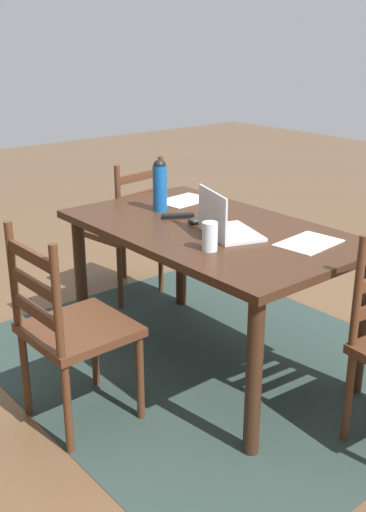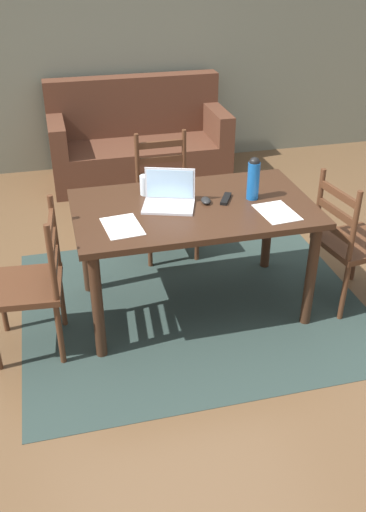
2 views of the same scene
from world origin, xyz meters
name	(u,v)px [view 2 (image 2 of 2)]	position (x,y,z in m)	size (l,w,h in m)	color
ground_plane	(193,305)	(0.00, 0.00, 0.00)	(14.00, 14.00, 0.00)	brown
area_rug	(193,304)	(0.00, 0.00, 0.00)	(2.35, 1.98, 0.01)	#283833
wall_back	(120,36)	(0.00, 2.92, 1.35)	(8.00, 0.12, 2.70)	#6B6D5B
dining_table	(193,220)	(0.00, 0.00, 0.68)	(1.54, 0.91, 0.78)	#382114
chair_left_near	(31,284)	(-1.06, -0.19, 0.46)	(0.48, 0.48, 0.95)	#4C2B19
chair_far_head	(166,198)	(0.00, 0.83, 0.46)	(0.45, 0.45, 0.95)	#4C2B19
chair_right_near	(351,243)	(1.06, -0.19, 0.46)	(0.50, 0.50, 0.95)	#4C2B19
couch	(138,144)	(0.06, 2.44, 0.36)	(1.80, 0.80, 1.00)	#512D1E
laptop	(169,196)	(-0.15, 0.05, 0.83)	(0.37, 0.31, 0.23)	silver
water_bottle	(253,177)	(0.40, 0.01, 0.92)	(0.08, 0.08, 0.28)	#145199
drinking_glass	(145,185)	(-0.27, 0.25, 0.84)	(0.07, 0.07, 0.13)	silver
computer_mouse	(206,200)	(0.09, 0.02, 0.79)	(0.06, 0.10, 0.03)	black
tv_remote	(226,199)	(0.23, 0.03, 0.79)	(0.04, 0.17, 0.02)	black
paper_stack_left	(122,226)	(-0.49, -0.18, 0.78)	(0.21, 0.30, 0.00)	white
paper_stack_right	(277,212)	(0.48, -0.22, 0.78)	(0.21, 0.30, 0.00)	white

